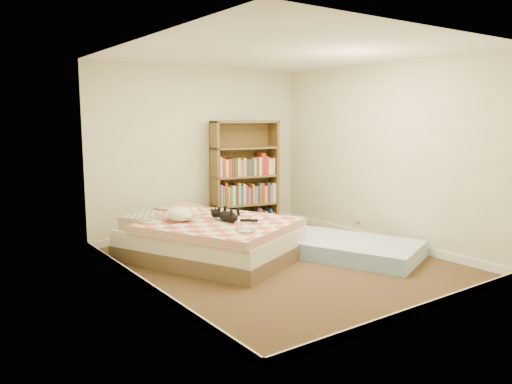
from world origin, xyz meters
TOP-DOWN VIEW (x-y plane):
  - room at (0.00, 0.00)m, footprint 3.51×4.01m
  - bed at (-0.62, 0.73)m, footprint 2.16×2.46m
  - bookshelf at (0.60, 1.72)m, footprint 1.09×0.52m
  - floor_mattress at (0.78, 0.01)m, footprint 1.84×2.51m
  - black_cat at (-0.47, 0.52)m, footprint 0.28×0.65m
  - white_dog at (-0.93, 0.83)m, footprint 0.38×0.41m

SIDE VIEW (x-z plane):
  - floor_mattress at x=0.78m, z-range 0.00..0.21m
  - bed at x=-0.62m, z-range -0.02..0.52m
  - black_cat at x=-0.47m, z-range 0.48..0.63m
  - white_dog at x=-0.93m, z-range 0.49..0.67m
  - bookshelf at x=0.60m, z-range -0.25..1.46m
  - room at x=0.00m, z-range -0.06..2.45m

